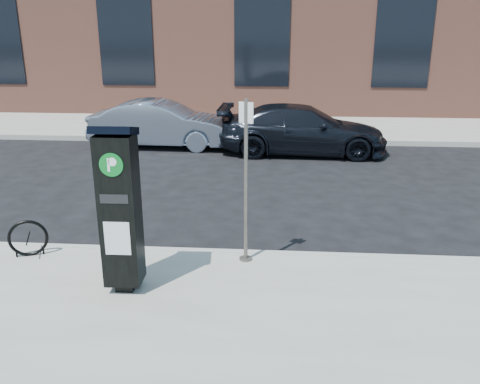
# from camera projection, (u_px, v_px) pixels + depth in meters

# --- Properties ---
(ground) EXTENTS (120.00, 120.00, 0.00)m
(ground) POSITION_uv_depth(u_px,v_px,m) (234.00, 259.00, 7.86)
(ground) COLOR black
(ground) RESTS_ON ground
(sidewalk_far) EXTENTS (60.00, 12.00, 0.15)m
(sidewalk_far) POSITION_uv_depth(u_px,v_px,m) (263.00, 109.00, 21.08)
(sidewalk_far) COLOR gray
(sidewalk_far) RESTS_ON ground
(curb_near) EXTENTS (60.00, 0.12, 0.16)m
(curb_near) POSITION_uv_depth(u_px,v_px,m) (234.00, 255.00, 7.82)
(curb_near) COLOR #9E9B93
(curb_near) RESTS_ON ground
(curb_far) EXTENTS (60.00, 0.12, 0.16)m
(curb_far) POSITION_uv_depth(u_px,v_px,m) (256.00, 141.00, 15.43)
(curb_far) COLOR #9E9B93
(curb_far) RESTS_ON ground
(building) EXTENTS (28.00, 10.05, 8.25)m
(building) POSITION_uv_depth(u_px,v_px,m) (266.00, 7.00, 22.63)
(building) COLOR #935543
(building) RESTS_ON ground
(parking_kiosk) EXTENTS (0.51, 0.46, 2.20)m
(parking_kiosk) POSITION_uv_depth(u_px,v_px,m) (120.00, 208.00, 6.34)
(parking_kiosk) COLOR black
(parking_kiosk) RESTS_ON sidewalk_near
(sign_pole) EXTENTS (0.20, 0.19, 2.37)m
(sign_pole) POSITION_uv_depth(u_px,v_px,m) (246.00, 184.00, 7.15)
(sign_pole) COLOR #5D5652
(sign_pole) RESTS_ON sidewalk_near
(bike_rack) EXTENTS (0.55, 0.25, 0.57)m
(bike_rack) POSITION_uv_depth(u_px,v_px,m) (28.00, 238.00, 7.56)
(bike_rack) COLOR black
(bike_rack) RESTS_ON sidewalk_near
(car_silver) EXTENTS (4.12, 1.56, 1.34)m
(car_silver) POSITION_uv_depth(u_px,v_px,m) (161.00, 124.00, 14.84)
(car_silver) COLOR gray
(car_silver) RESTS_ON ground
(car_dark) EXTENTS (4.65, 1.97, 1.34)m
(car_dark) POSITION_uv_depth(u_px,v_px,m) (302.00, 130.00, 14.08)
(car_dark) COLOR black
(car_dark) RESTS_ON ground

